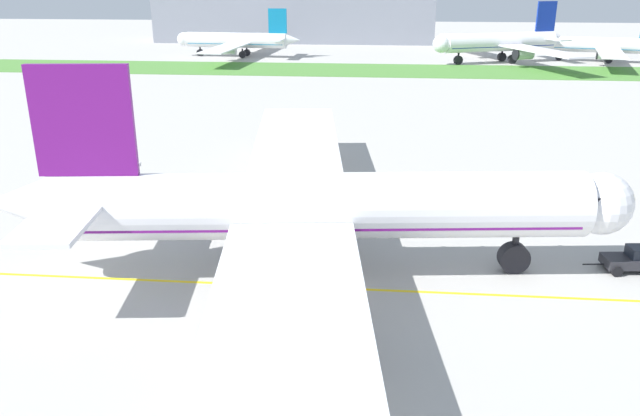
{
  "coord_description": "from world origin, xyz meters",
  "views": [
    {
      "loc": [
        3.78,
        -45.56,
        23.76
      ],
      "look_at": [
        -1.17,
        8.19,
        3.78
      ],
      "focal_mm": 35.76,
      "sensor_mm": 36.0,
      "label": 1
    }
  ],
  "objects_px": {
    "airliner_foreground": "(310,208)",
    "parked_airliner_far_centre": "(502,42)",
    "pushback_tug": "(631,260)",
    "parked_airliner_far_right": "(603,45)",
    "parked_airliner_far_left": "(238,41)"
  },
  "relations": [
    {
      "from": "pushback_tug",
      "to": "parked_airliner_far_right",
      "type": "height_order",
      "value": "parked_airliner_far_right"
    },
    {
      "from": "airliner_foreground",
      "to": "pushback_tug",
      "type": "distance_m",
      "value": 27.54
    },
    {
      "from": "airliner_foreground",
      "to": "parked_airliner_far_left",
      "type": "relative_size",
      "value": 1.41
    },
    {
      "from": "parked_airliner_far_centre",
      "to": "pushback_tug",
      "type": "bearing_deg",
      "value": -95.12
    },
    {
      "from": "pushback_tug",
      "to": "parked_airliner_far_right",
      "type": "relative_size",
      "value": 0.11
    },
    {
      "from": "airliner_foreground",
      "to": "parked_airliner_far_right",
      "type": "relative_size",
      "value": 1.51
    },
    {
      "from": "parked_airliner_far_centre",
      "to": "parked_airliner_far_right",
      "type": "bearing_deg",
      "value": 7.67
    },
    {
      "from": "parked_airliner_far_left",
      "to": "parked_airliner_far_centre",
      "type": "xyz_separation_m",
      "value": [
        75.88,
        -6.04,
        0.77
      ]
    },
    {
      "from": "pushback_tug",
      "to": "parked_airliner_far_left",
      "type": "height_order",
      "value": "parked_airliner_far_left"
    },
    {
      "from": "parked_airliner_far_left",
      "to": "parked_airliner_far_centre",
      "type": "bearing_deg",
      "value": -4.55
    },
    {
      "from": "pushback_tug",
      "to": "parked_airliner_far_centre",
      "type": "xyz_separation_m",
      "value": [
        12.07,
        134.68,
        4.55
      ]
    },
    {
      "from": "airliner_foreground",
      "to": "parked_airliner_far_centre",
      "type": "bearing_deg",
      "value": 74.19
    },
    {
      "from": "airliner_foreground",
      "to": "parked_airliner_far_left",
      "type": "xyz_separation_m",
      "value": [
        -36.89,
        143.78,
        -1.15
      ]
    },
    {
      "from": "airliner_foreground",
      "to": "pushback_tug",
      "type": "xyz_separation_m",
      "value": [
        26.93,
        3.06,
        -4.93
      ]
    },
    {
      "from": "airliner_foreground",
      "to": "parked_airliner_far_centre",
      "type": "height_order",
      "value": "airliner_foreground"
    }
  ]
}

